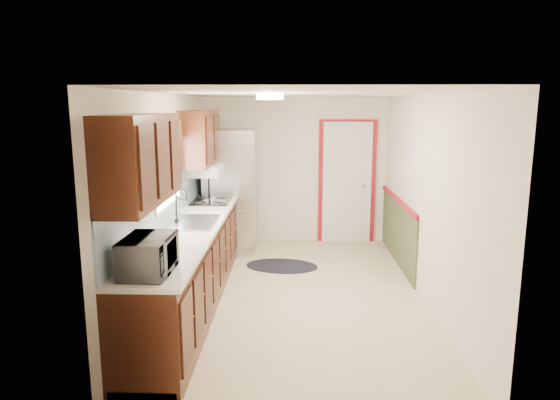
{
  "coord_description": "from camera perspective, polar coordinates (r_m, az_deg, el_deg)",
  "views": [
    {
      "loc": [
        -0.05,
        -5.75,
        2.28
      ],
      "look_at": [
        -0.2,
        0.12,
        1.15
      ],
      "focal_mm": 32.0,
      "sensor_mm": 36.0,
      "label": 1
    }
  ],
  "objects": [
    {
      "name": "microwave",
      "position": [
        4.13,
        -14.85,
        -5.7
      ],
      "size": [
        0.31,
        0.55,
        0.37
      ],
      "primitive_type": "imported",
      "rotation": [
        0.0,
        0.0,
        1.56
      ],
      "color": "white",
      "rests_on": "kitchen_run"
    },
    {
      "name": "rug",
      "position": [
        7.2,
        0.21,
        -7.54
      ],
      "size": [
        1.11,
        0.8,
        0.01
      ],
      "primitive_type": "ellipsoid",
      "rotation": [
        0.0,
        0.0,
        -0.14
      ],
      "color": "black",
      "rests_on": "ground"
    },
    {
      "name": "ceiling_fixture",
      "position": [
        5.55,
        -1.14,
        11.71
      ],
      "size": [
        0.3,
        0.3,
        0.06
      ],
      "primitive_type": "cylinder",
      "color": "#FFD88C",
      "rests_on": "room_shell"
    },
    {
      "name": "kitchen_run",
      "position": [
        5.77,
        -10.46,
        -4.04
      ],
      "size": [
        0.63,
        4.0,
        2.2
      ],
      "color": "#35160C",
      "rests_on": "ground"
    },
    {
      "name": "back_wall_trim",
      "position": [
        8.15,
        8.81,
        0.92
      ],
      "size": [
        1.12,
        2.3,
        2.08
      ],
      "color": "maroon",
      "rests_on": "ground"
    },
    {
      "name": "cooktop",
      "position": [
        7.05,
        -7.87,
        -0.1
      ],
      "size": [
        0.52,
        0.62,
        0.02
      ],
      "primitive_type": "cube",
      "color": "black",
      "rests_on": "kitchen_run"
    },
    {
      "name": "refrigerator",
      "position": [
        7.8,
        -5.69,
        1.03
      ],
      "size": [
        0.82,
        0.81,
        1.9
      ],
      "rotation": [
        0.0,
        0.0,
        0.04
      ],
      "color": "#B7B7BC",
      "rests_on": "ground"
    },
    {
      "name": "room_shell",
      "position": [
        5.85,
        1.93,
        0.24
      ],
      "size": [
        3.2,
        5.2,
        2.52
      ],
      "color": "beige",
      "rests_on": "ground"
    }
  ]
}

